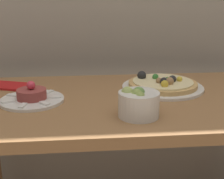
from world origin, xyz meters
TOP-DOWN VIEW (x-y plane):
  - dining_table at (0.00, 0.32)m, footprint 1.26×0.64m
  - pizza_plate at (0.14, 0.41)m, footprint 0.31×0.31m
  - tartare_plate at (-0.33, 0.30)m, footprint 0.21×0.21m
  - small_bowl at (-0.00, 0.14)m, footprint 0.12×0.12m
  - napkin at (-0.46, 0.49)m, footprint 0.19×0.15m

SIDE VIEW (x-z plane):
  - dining_table at x=0.00m, z-range 0.26..1.00m
  - napkin at x=-0.46m, z-range 0.74..0.75m
  - tartare_plate at x=-0.33m, z-range 0.72..0.79m
  - pizza_plate at x=0.14m, z-range 0.73..0.79m
  - small_bowl at x=0.00m, z-range 0.74..0.83m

